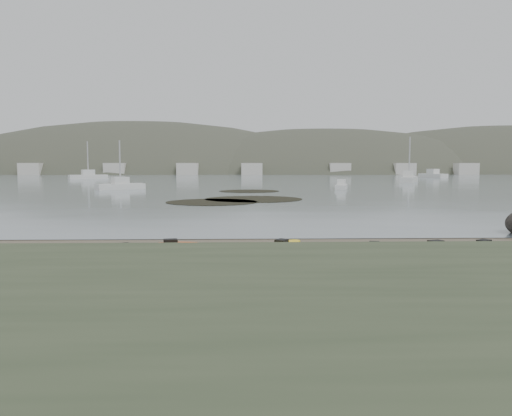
{
  "coord_description": "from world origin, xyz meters",
  "views": [
    {
      "loc": [
        -0.67,
        -23.31,
        3.54
      ],
      "look_at": [
        0.0,
        0.0,
        1.5
      ],
      "focal_mm": 35.0,
      "sensor_mm": 36.0,
      "label": 1
    }
  ],
  "objects": [
    {
      "name": "moored_boats",
      "position": [
        11.5,
        85.11,
        0.59
      ],
      "size": [
        94.54,
        68.27,
        1.25
      ],
      "color": "silver",
      "rests_on": "ground"
    },
    {
      "name": "kelp_mats",
      "position": [
        -0.78,
        29.66,
        0.03
      ],
      "size": [
        13.22,
        27.05,
        0.04
      ],
      "color": "black",
      "rests_on": "water"
    },
    {
      "name": "bluff",
      "position": [
        0.0,
        -17.5,
        1.0
      ],
      "size": [
        60.0,
        8.0,
        2.0
      ],
      "primitive_type": "cube",
      "color": "#475138",
      "rests_on": "ground"
    },
    {
      "name": "far_hills",
      "position": [
        39.38,
        193.97,
        -15.93
      ],
      "size": [
        550.0,
        135.0,
        80.0
      ],
      "color": "#384235",
      "rests_on": "ground"
    },
    {
      "name": "kayaks",
      "position": [
        -1.11,
        -4.36,
        0.17
      ],
      "size": [
        20.45,
        7.67,
        0.34
      ],
      "color": "beige",
      "rests_on": "ground"
    },
    {
      "name": "wet_sand",
      "position": [
        0.0,
        -0.3,
        0.0
      ],
      "size": [
        60.0,
        60.0,
        0.0
      ],
      "primitive_type": "plane",
      "color": "brown",
      "rests_on": "ground"
    },
    {
      "name": "ground",
      "position": [
        0.0,
        0.0,
        0.0
      ],
      "size": [
        600.0,
        600.0,
        0.0
      ],
      "primitive_type": "plane",
      "color": "tan",
      "rests_on": "ground"
    },
    {
      "name": "far_town",
      "position": [
        6.0,
        145.0,
        2.0
      ],
      "size": [
        199.0,
        5.0,
        4.0
      ],
      "color": "beige",
      "rests_on": "ground"
    },
    {
      "name": "water",
      "position": [
        0.0,
        300.0,
        0.01
      ],
      "size": [
        1200.0,
        1200.0,
        0.0
      ],
      "primitive_type": "plane",
      "color": "slate",
      "rests_on": "ground"
    }
  ]
}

